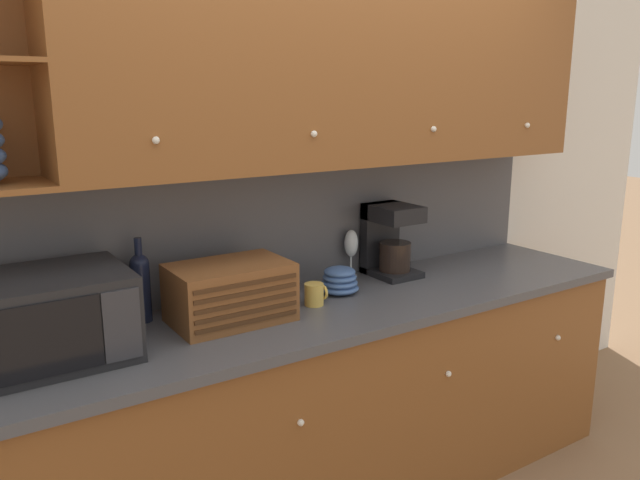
% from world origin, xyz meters
% --- Properties ---
extents(ground_plane, '(24.00, 24.00, 0.00)m').
position_xyz_m(ground_plane, '(0.00, 0.00, 0.00)').
color(ground_plane, '#896647').
extents(wall_back, '(5.33, 0.06, 2.60)m').
position_xyz_m(wall_back, '(0.00, 0.03, 1.30)').
color(wall_back, white).
rests_on(wall_back, ground_plane).
extents(counter_unit, '(2.95, 0.69, 0.94)m').
position_xyz_m(counter_unit, '(-0.00, -0.33, 0.47)').
color(counter_unit, brown).
rests_on(counter_unit, ground_plane).
extents(backsplash_panel, '(2.93, 0.01, 0.56)m').
position_xyz_m(backsplash_panel, '(0.00, -0.01, 1.22)').
color(backsplash_panel, '#4C4C51').
rests_on(backsplash_panel, counter_unit).
extents(upper_cabinets, '(2.93, 0.36, 0.84)m').
position_xyz_m(upper_cabinets, '(0.16, -0.17, 1.91)').
color(upper_cabinets, brown).
rests_on(upper_cabinets, backsplash_panel).
extents(microwave, '(0.54, 0.42, 0.29)m').
position_xyz_m(microwave, '(-1.12, -0.29, 1.08)').
color(microwave, black).
rests_on(microwave, counter_unit).
extents(wine_bottle, '(0.07, 0.07, 0.33)m').
position_xyz_m(wine_bottle, '(-0.74, -0.11, 1.09)').
color(wine_bottle, black).
rests_on(wine_bottle, counter_unit).
extents(bread_box, '(0.45, 0.30, 0.23)m').
position_xyz_m(bread_box, '(-0.46, -0.29, 1.05)').
color(bread_box, brown).
rests_on(bread_box, counter_unit).
extents(mug, '(0.09, 0.08, 0.09)m').
position_xyz_m(mug, '(-0.08, -0.31, 0.99)').
color(mug, gold).
rests_on(mug, counter_unit).
extents(bowl_stack_on_counter, '(0.17, 0.17, 0.12)m').
position_xyz_m(bowl_stack_on_counter, '(0.10, -0.24, 0.99)').
color(bowl_stack_on_counter, '#3D5B93').
rests_on(bowl_stack_on_counter, counter_unit).
extents(wine_glass, '(0.07, 0.07, 0.23)m').
position_xyz_m(wine_glass, '(0.29, -0.06, 1.10)').
color(wine_glass, silver).
rests_on(wine_glass, counter_unit).
extents(coffee_maker, '(0.20, 0.25, 0.35)m').
position_xyz_m(coffee_maker, '(0.47, -0.13, 1.12)').
color(coffee_maker, black).
rests_on(coffee_maker, counter_unit).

